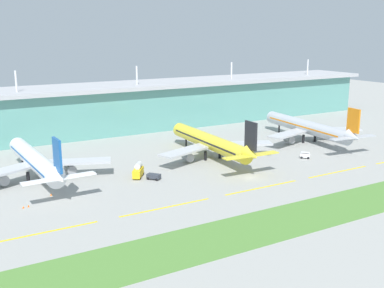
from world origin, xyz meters
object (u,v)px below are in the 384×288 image
baggage_cart (305,155)px  safety_cone_right_wingtip (23,207)px  airliner_middle (211,142)px  airliner_far (308,127)px  airliner_near (36,161)px  safety_cone_left_wingtip (28,206)px  fuel_truck (138,171)px  pushback_tug (154,176)px  safety_cone_nose_front (51,194)px

baggage_cart → safety_cone_right_wingtip: baggage_cart is taller
airliner_middle → airliner_far: same height
airliner_near → airliner_middle: (64.35, -6.10, 0.00)m
airliner_near → baggage_cart: airliner_near is taller
airliner_far → safety_cone_right_wingtip: airliner_far is taller
airliner_far → airliner_middle: bearing=-177.0°
baggage_cart → safety_cone_left_wingtip: size_ratio=5.46×
baggage_cart → fuel_truck: fuel_truck is taller
airliner_near → airliner_far: bearing=-1.6°
pushback_tug → safety_cone_left_wingtip: 41.75m
safety_cone_nose_front → safety_cone_right_wingtip: size_ratio=1.00×
safety_cone_nose_front → safety_cone_left_wingtip: bearing=-141.0°
airliner_middle → safety_cone_right_wingtip: size_ratio=89.37×
airliner_middle → airliner_far: bearing=3.0°
fuel_truck → safety_cone_left_wingtip: size_ratio=10.53×
airliner_middle → baggage_cart: airliner_middle is taller
airliner_far → safety_cone_left_wingtip: (-125.36, -20.90, -6.10)m
airliner_middle → pushback_tug: size_ratio=12.63×
airliner_middle → fuel_truck: bearing=-166.8°
airliner_middle → pushback_tug: bearing=-157.2°
airliner_near → pushback_tug: bearing=-29.6°
safety_cone_nose_front → pushback_tug: bearing=-2.1°
pushback_tug → fuel_truck: size_ratio=0.67×
pushback_tug → fuel_truck: (-3.37, 4.94, 1.16)m
airliner_middle → airliner_far: size_ratio=0.97×
airliner_near → airliner_middle: size_ratio=0.97×
airliner_middle → safety_cone_right_wingtip: airliner_middle is taller
airliner_far → fuel_truck: (-87.30, -10.80, -4.19)m
airliner_far → pushback_tug: airliner_far is taller
baggage_cart → pushback_tug: 62.67m
pushback_tug → safety_cone_left_wingtip: (-41.42, -5.16, -0.75)m
fuel_truck → baggage_cart: bearing=-9.0°
safety_cone_nose_front → safety_cone_right_wingtip: (-9.32, -6.65, 0.00)m
airliner_middle → safety_cone_left_wingtip: (-72.27, -18.13, -6.10)m
airliner_middle → baggage_cart: (31.58, -18.48, -5.18)m
safety_cone_left_wingtip → fuel_truck: bearing=14.9°
airliner_far → pushback_tug: size_ratio=13.06×
airliner_near → fuel_truck: bearing=-25.1°
pushback_tug → safety_cone_nose_front: (-33.56, 1.21, -0.75)m
airliner_near → fuel_truck: 33.54m
baggage_cart → fuel_truck: (-65.80, 10.45, 1.00)m
airliner_far → safety_cone_nose_front: airliner_far is taller
airliner_middle → safety_cone_right_wingtip: (-73.72, -18.40, -6.10)m
airliner_near → airliner_far: same height
pushback_tug → safety_cone_nose_front: pushback_tug is taller
pushback_tug → fuel_truck: 6.09m
pushback_tug → safety_cone_right_wingtip: pushback_tug is taller
pushback_tug → airliner_near: bearing=150.4°
airliner_middle → fuel_truck: airliner_middle is taller
airliner_middle → airliner_near: bearing=174.6°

